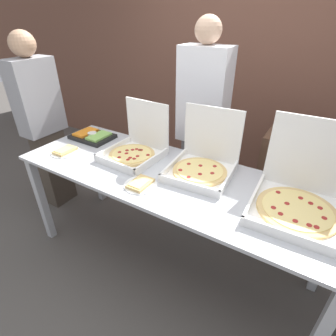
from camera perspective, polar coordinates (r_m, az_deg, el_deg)
The scene contains 12 objects.
ground_plane at distance 2.43m, azimuth 0.00°, elevation -19.08°, with size 16.00×16.00×0.00m, color #514C47.
brick_wall_behind at distance 3.18m, azimuth 17.44°, elevation 21.22°, with size 10.00×0.06×2.80m.
buffet_table at distance 1.91m, azimuth 0.00°, elevation -4.00°, with size 2.30×0.79×0.87m.
pizza_box_far_left at distance 2.07m, azimuth -7.05°, elevation 4.49°, with size 0.42×0.44×0.40m.
pizza_box_near_left at distance 1.86m, azimuth 7.61°, elevation 1.32°, with size 0.46×0.48×0.43m.
pizza_box_far_right at distance 1.67m, azimuth 26.88°, elevation -5.47°, with size 0.51×0.52×0.49m.
paper_plate_front_center at distance 2.30m, azimuth -21.49°, elevation 3.47°, with size 0.23×0.23×0.03m.
paper_plate_front_right at distance 1.73m, azimuth -6.06°, elevation -3.46°, with size 0.22×0.22×0.03m.
veggie_tray at distance 2.48m, azimuth -16.12°, elevation 6.73°, with size 0.36×0.26×0.05m.
sideboard_podium at distance 2.55m, azimuth 27.76°, elevation -4.89°, with size 0.79×0.49×1.04m.
person_guest_plaid at distance 2.32m, azimuth 7.27°, elevation 8.07°, with size 0.40×0.22×1.85m.
person_guest_cap at distance 2.88m, azimuth -25.58°, elevation 8.67°, with size 0.22×0.40×1.74m.
Camera 1 is at (0.82, -1.34, 1.85)m, focal length 28.00 mm.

